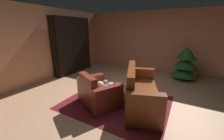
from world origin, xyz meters
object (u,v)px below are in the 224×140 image
object	(u,v)px
coffee_table	(113,90)
bottle_on_table	(115,87)
bookshelf_unit	(74,47)
decorated_tree	(185,63)
armchair_red	(98,93)
couch_red	(140,93)
book_stack_on_table	(112,86)

from	to	relation	value
coffee_table	bottle_on_table	distance (m)	0.22
bookshelf_unit	bottle_on_table	distance (m)	3.46
bookshelf_unit	decorated_tree	world-z (taller)	bookshelf_unit
armchair_red	bottle_on_table	size ratio (longest dim) A/B	5.55
bookshelf_unit	bottle_on_table	bearing A→B (deg)	-31.93
bookshelf_unit	bottle_on_table	size ratio (longest dim) A/B	9.89
armchair_red	couch_red	size ratio (longest dim) A/B	0.66
couch_red	book_stack_on_table	size ratio (longest dim) A/B	10.31
armchair_red	decorated_tree	bearing A→B (deg)	58.57
couch_red	book_stack_on_table	distance (m)	0.71
coffee_table	decorated_tree	world-z (taller)	decorated_tree
bookshelf_unit	book_stack_on_table	bearing A→B (deg)	-31.66
couch_red	bottle_on_table	size ratio (longest dim) A/B	8.44
armchair_red	book_stack_on_table	xyz separation A→B (m)	(0.33, 0.14, 0.21)
coffee_table	bottle_on_table	bearing A→B (deg)	-50.04
bookshelf_unit	decorated_tree	bearing A→B (deg)	14.64
bottle_on_table	decorated_tree	bearing A→B (deg)	64.79
armchair_red	book_stack_on_table	bearing A→B (deg)	22.96
armchair_red	coffee_table	bearing A→B (deg)	28.51
armchair_red	bottle_on_table	xyz separation A→B (m)	(0.44, 0.05, 0.23)
armchair_red	couch_red	bearing A→B (deg)	24.43
coffee_table	book_stack_on_table	bearing A→B (deg)	-94.04
book_stack_on_table	bookshelf_unit	bearing A→B (deg)	148.34
book_stack_on_table	decorated_tree	size ratio (longest dim) A/B	0.15
decorated_tree	coffee_table	bearing A→B (deg)	-117.96
couch_red	coffee_table	world-z (taller)	couch_red
bookshelf_unit	couch_red	distance (m)	3.78
bookshelf_unit	armchair_red	size ratio (longest dim) A/B	1.78
book_stack_on_table	coffee_table	bearing A→B (deg)	85.96
book_stack_on_table	bottle_on_table	xyz separation A→B (m)	(0.11, -0.09, 0.02)
couch_red	bottle_on_table	bearing A→B (deg)	-143.48
armchair_red	coffee_table	distance (m)	0.39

